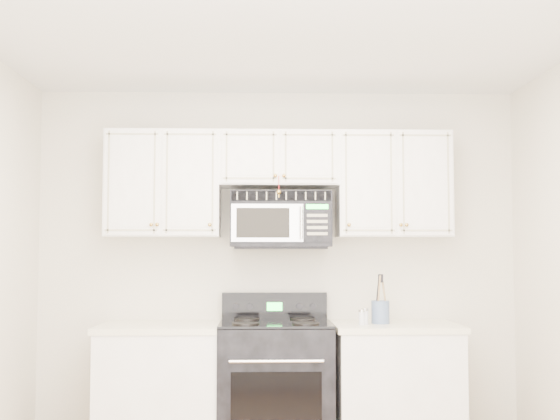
{
  "coord_description": "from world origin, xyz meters",
  "views": [
    {
      "loc": [
        -0.13,
        -3.42,
        1.4
      ],
      "look_at": [
        0.0,
        1.3,
        1.7
      ],
      "focal_mm": 45.0,
      "sensor_mm": 36.0,
      "label": 1
    }
  ],
  "objects": [
    {
      "name": "utensil_crock",
      "position": [
        0.7,
        1.43,
        1.0
      ],
      "size": [
        0.12,
        0.12,
        0.33
      ],
      "color": "#496085",
      "rests_on": "base_cabinet_right"
    },
    {
      "name": "room",
      "position": [
        0.0,
        0.0,
        1.3
      ],
      "size": [
        3.51,
        3.51,
        2.61
      ],
      "color": "brown",
      "rests_on": "ground"
    },
    {
      "name": "microwave",
      "position": [
        0.01,
        1.57,
        1.65
      ],
      "size": [
        0.71,
        0.4,
        0.39
      ],
      "color": "black",
      "rests_on": "ground"
    },
    {
      "name": "shaker_pepper",
      "position": [
        0.58,
        1.36,
        0.98
      ],
      "size": [
        0.05,
        0.05,
        0.11
      ],
      "color": "silver",
      "rests_on": "base_cabinet_right"
    },
    {
      "name": "base_cabinet_right",
      "position": [
        0.8,
        1.44,
        0.43
      ],
      "size": [
        0.86,
        0.65,
        0.92
      ],
      "color": "white",
      "rests_on": "ground"
    },
    {
      "name": "base_cabinet_left",
      "position": [
        -0.8,
        1.44,
        0.43
      ],
      "size": [
        0.86,
        0.65,
        0.92
      ],
      "color": "white",
      "rests_on": "ground"
    },
    {
      "name": "shaker_salt",
      "position": [
        0.56,
        1.34,
        0.97
      ],
      "size": [
        0.04,
        0.04,
        0.1
      ],
      "color": "silver",
      "rests_on": "base_cabinet_right"
    },
    {
      "name": "upper_cabinets",
      "position": [
        -0.0,
        1.58,
        1.93
      ],
      "size": [
        2.44,
        0.37,
        0.75
      ],
      "color": "white",
      "rests_on": "ground"
    },
    {
      "name": "range",
      "position": [
        -0.03,
        1.43,
        0.48
      ],
      "size": [
        0.76,
        0.69,
        1.12
      ],
      "color": "black",
      "rests_on": "ground"
    }
  ]
}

